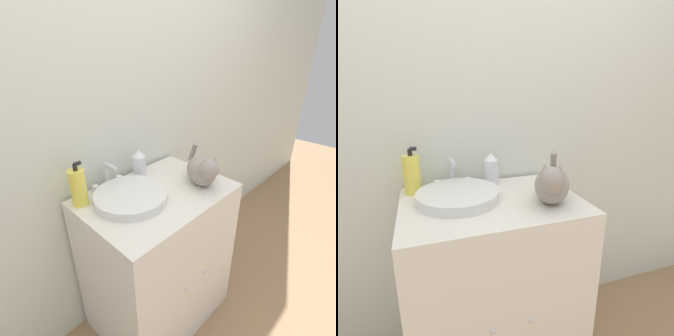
% 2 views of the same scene
% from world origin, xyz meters
% --- Properties ---
extents(wall_back, '(6.00, 0.05, 2.50)m').
position_xyz_m(wall_back, '(0.00, 0.59, 1.25)').
color(wall_back, silver).
rests_on(wall_back, ground_plane).
extents(vanity_cabinet, '(0.77, 0.56, 0.91)m').
position_xyz_m(vanity_cabinet, '(0.00, 0.27, 0.46)').
color(vanity_cabinet, silver).
rests_on(vanity_cabinet, ground_plane).
extents(sink_basin, '(0.36, 0.36, 0.04)m').
position_xyz_m(sink_basin, '(-0.14, 0.31, 0.93)').
color(sink_basin, silver).
rests_on(sink_basin, vanity_cabinet).
extents(faucet, '(0.18, 0.11, 0.14)m').
position_xyz_m(faucet, '(-0.14, 0.50, 0.98)').
color(faucet, silver).
rests_on(faucet, vanity_cabinet).
extents(cat, '(0.23, 0.31, 0.20)m').
position_xyz_m(cat, '(0.23, 0.16, 1.00)').
color(cat, gray).
rests_on(cat, vanity_cabinet).
extents(soap_bottle, '(0.08, 0.08, 0.22)m').
position_xyz_m(soap_bottle, '(-0.32, 0.46, 1.00)').
color(soap_bottle, '#EADB4C').
rests_on(soap_bottle, vanity_cabinet).
extents(spray_bottle, '(0.07, 0.07, 0.16)m').
position_xyz_m(spray_bottle, '(0.05, 0.47, 0.99)').
color(spray_bottle, silver).
rests_on(spray_bottle, vanity_cabinet).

